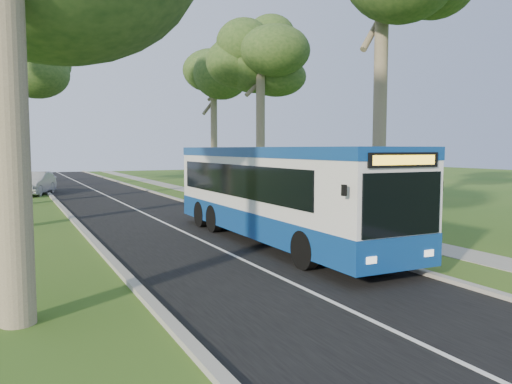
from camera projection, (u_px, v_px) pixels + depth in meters
ground at (322, 244)px, 17.10m from camera, size 120.00×120.00×0.00m
road at (148, 215)px, 24.46m from camera, size 7.00×100.00×0.02m
kerb_east at (214, 210)px, 26.01m from camera, size 0.25×100.00×0.12m
kerb_west at (72, 219)px, 22.90m from camera, size 0.25×100.00×0.12m
centre_line at (148, 215)px, 24.46m from camera, size 0.12×100.00×0.00m
footpath at (265, 208)px, 27.35m from camera, size 1.50×100.00×0.02m
bus at (276, 193)px, 17.25m from camera, size 2.72×12.54×3.32m
bus_stop_sign at (379, 206)px, 15.22m from camera, size 0.09×0.34×2.45m
bus_shelter at (306, 182)px, 21.53m from camera, size 2.70×3.41×2.58m
litter_bin at (277, 207)px, 23.08m from camera, size 0.62×0.62×1.08m
car_white at (36, 184)px, 36.74m from camera, size 2.15×4.22×1.37m
car_silver at (34, 183)px, 35.10m from camera, size 3.29×5.24×1.63m
tree_west_c at (12, 4)px, 28.15m from camera, size 5.20×5.20×15.40m
tree_west_e at (16, 56)px, 46.16m from camera, size 5.20×5.20×15.95m
tree_east_c at (261, 52)px, 35.29m from camera, size 5.20×5.20×13.58m
tree_east_d at (214, 82)px, 46.58m from camera, size 5.20×5.20×12.71m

